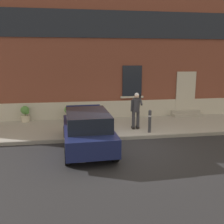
# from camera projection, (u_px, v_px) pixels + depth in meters

# --- Properties ---
(ground_plane) EXTENTS (80.00, 80.00, 0.00)m
(ground_plane) POSITION_uv_depth(u_px,v_px,m) (127.00, 147.00, 10.25)
(ground_plane) COLOR #232326
(sidewalk) EXTENTS (24.00, 3.60, 0.15)m
(sidewalk) POSITION_uv_depth(u_px,v_px,m) (115.00, 127.00, 12.94)
(sidewalk) COLOR #99968E
(sidewalk) RESTS_ON ground
(curb_edge) EXTENTS (24.00, 0.12, 0.15)m
(curb_edge) POSITION_uv_depth(u_px,v_px,m) (122.00, 138.00, 11.14)
(curb_edge) COLOR gray
(curb_edge) RESTS_ON ground
(building_facade) EXTENTS (24.00, 1.52, 7.50)m
(building_facade) POSITION_uv_depth(u_px,v_px,m) (108.00, 53.00, 14.59)
(building_facade) COLOR brown
(building_facade) RESTS_ON ground
(entrance_stoop) EXTENTS (1.71, 0.64, 0.32)m
(entrance_stoop) POSITION_uv_depth(u_px,v_px,m) (186.00, 113.00, 15.05)
(entrance_stoop) COLOR #9E998E
(entrance_stoop) RESTS_ON sidewalk
(hatchback_car_navy) EXTENTS (1.91, 4.12, 1.50)m
(hatchback_car_navy) POSITION_uv_depth(u_px,v_px,m) (87.00, 129.00, 9.86)
(hatchback_car_navy) COLOR #161E4C
(hatchback_car_navy) RESTS_ON ground
(bollard_near_person) EXTENTS (0.15, 0.15, 1.04)m
(bollard_near_person) POSITION_uv_depth(u_px,v_px,m) (150.00, 120.00, 11.61)
(bollard_near_person) COLOR #333338
(bollard_near_person) RESTS_ON sidewalk
(bollard_far_left) EXTENTS (0.15, 0.15, 1.04)m
(bollard_far_left) POSITION_uv_depth(u_px,v_px,m) (73.00, 123.00, 11.09)
(bollard_far_left) COLOR #333338
(bollard_far_left) RESTS_ON sidewalk
(person_on_phone) EXTENTS (0.51, 0.50, 1.75)m
(person_on_phone) POSITION_uv_depth(u_px,v_px,m) (136.00, 108.00, 12.06)
(person_on_phone) COLOR #2D2D33
(person_on_phone) RESTS_ON sidewalk
(planter_cream) EXTENTS (0.44, 0.44, 0.86)m
(planter_cream) POSITION_uv_depth(u_px,v_px,m) (25.00, 114.00, 13.53)
(planter_cream) COLOR beige
(planter_cream) RESTS_ON sidewalk
(planter_olive) EXTENTS (0.44, 0.44, 0.86)m
(planter_olive) POSITION_uv_depth(u_px,v_px,m) (69.00, 113.00, 13.64)
(planter_olive) COLOR #606B38
(planter_olive) RESTS_ON sidewalk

